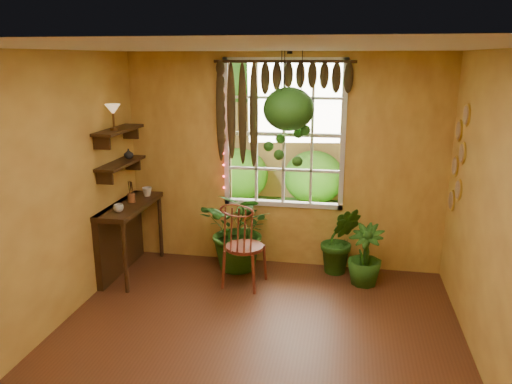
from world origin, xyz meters
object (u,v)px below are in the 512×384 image
Objects in this scene: counter_ledge at (123,230)px; windsor_chair at (243,258)px; potted_plant_left at (241,230)px; potted_plant_mid at (340,240)px; hanging_basket at (289,117)px.

counter_ledge is 1.57m from windsor_chair.
potted_plant_mid is at bearing 5.12° from potted_plant_left.
hanging_basket is at bearing -169.74° from potted_plant_mid.
potted_plant_mid is at bearing 37.86° from windsor_chair.
potted_plant_mid is 1.67m from hanging_basket.
potted_plant_left is at bearing 179.20° from hanging_basket.
potted_plant_mid is (1.24, 0.11, -0.09)m from potted_plant_left.
potted_plant_left is at bearing -174.88° from potted_plant_mid.
potted_plant_mid is (2.66, 0.45, -0.12)m from counter_ledge.
hanging_basket is at bearing 55.59° from windsor_chair.
potted_plant_left is 1.24m from potted_plant_mid.
counter_ledge is 2.70m from potted_plant_mid.
hanging_basket reaches higher than potted_plant_mid.
potted_plant_left is 1.21× the size of potted_plant_mid.
hanging_basket reaches higher than windsor_chair.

